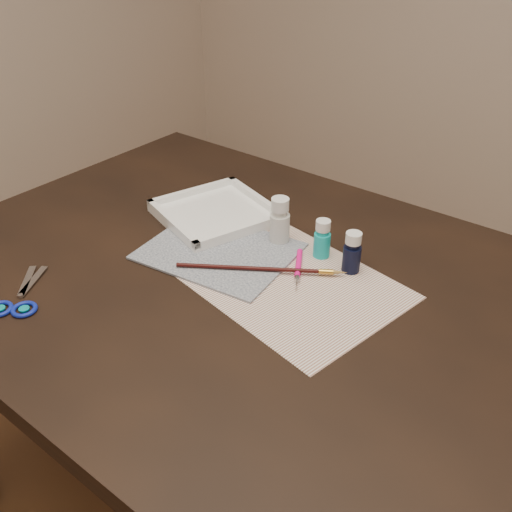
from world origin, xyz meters
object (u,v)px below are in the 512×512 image
Objects in this scene: canvas at (219,251)px; paint_bottle_cyan at (322,239)px; paint_bottle_white at (280,221)px; palette_tray at (216,212)px; scissors at (20,290)px; paint_bottle_navy at (352,252)px; paper at (290,282)px.

paint_bottle_cyan reaches higher than canvas.
palette_tray is (-0.17, -0.00, -0.04)m from paint_bottle_white.
canvas is 3.57× the size of paint_bottle_cyan.
scissors is at bearing -120.92° from canvas.
paint_bottle_navy reaches higher than canvas.
canvas is 0.14m from palette_tray.
paint_bottle_navy is (0.23, 0.10, 0.04)m from canvas.
palette_tray is (-0.27, 0.10, 0.01)m from paper.
paint_bottle_white is 0.50m from scissors.
paint_bottle_navy is 0.48× the size of scissors.
paint_bottle_navy reaches higher than palette_tray.
scissors is (-0.36, -0.32, 0.00)m from paper.
paint_bottle_cyan is at bearing 92.06° from paper.
paint_bottle_cyan is (0.16, 0.11, 0.04)m from canvas.
paper is at bearing 0.85° from canvas.
paint_bottle_white is at bearing 56.41° from canvas.
canvas is at bearing -46.36° from palette_tray.
paint_bottle_white reaches higher than paint_bottle_navy.
canvas is 1.26× the size of palette_tray.
palette_tray is at bearing -55.60° from scissors.
paper is 0.48m from scissors.
scissors is (-0.42, -0.42, -0.04)m from paint_bottle_navy.
scissors is (-0.19, -0.32, 0.00)m from canvas.
paint_bottle_navy is at bearing -0.12° from palette_tray.
scissors is at bearing -121.60° from paint_bottle_white.
scissors is at bearing -138.33° from paper.
canvas is at bearing -123.59° from paint_bottle_white.
canvas is 2.86× the size of paint_bottle_white.
paper is 1.37× the size of canvas.
paper is at bearing -46.05° from paint_bottle_white.
paint_bottle_cyan is at bearing 172.14° from paint_bottle_navy.
scissors is 0.43m from palette_tray.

